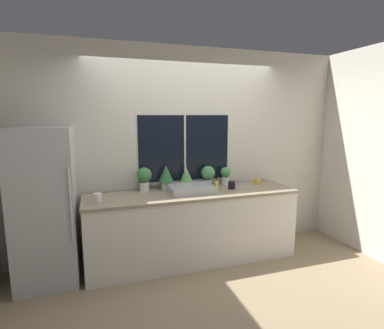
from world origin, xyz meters
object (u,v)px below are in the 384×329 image
at_px(soap_bottle, 216,185).
at_px(potted_plant_far_left, 144,177).
at_px(potted_plant_right, 208,174).
at_px(mug_yellow, 257,181).
at_px(sink, 191,189).
at_px(potted_plant_left, 166,176).
at_px(refrigerator, 45,206).
at_px(potted_plant_far_right, 226,175).
at_px(mug_white, 98,198).
at_px(potted_plant_center, 186,176).
at_px(mug_black, 232,185).

bearing_deg(soap_bottle, potted_plant_far_left, 162.92).
xyz_separation_m(potted_plant_right, mug_yellow, (0.69, -0.10, -0.12)).
bearing_deg(potted_plant_far_left, sink, -23.33).
xyz_separation_m(potted_plant_left, soap_bottle, (0.58, -0.27, -0.11)).
height_order(sink, mug_yellow, sink).
height_order(sink, soap_bottle, sink).
distance_m(sink, mug_yellow, 1.01).
relative_size(refrigerator, potted_plant_right, 6.19).
height_order(refrigerator, potted_plant_far_right, refrigerator).
distance_m(soap_bottle, mug_yellow, 0.70).
height_order(potted_plant_far_right, mug_white, potted_plant_far_right).
bearing_deg(mug_white, soap_bottle, 3.21).
relative_size(potted_plant_center, mug_white, 2.61).
relative_size(potted_plant_left, mug_black, 3.13).
distance_m(refrigerator, potted_plant_right, 1.98).
height_order(potted_plant_far_right, mug_yellow, potted_plant_far_right).
bearing_deg(soap_bottle, potted_plant_center, 139.81).
height_order(potted_plant_left, mug_yellow, potted_plant_left).
bearing_deg(mug_yellow, potted_plant_far_left, 176.31).
relative_size(potted_plant_far_right, mug_black, 2.45).
bearing_deg(mug_yellow, mug_white, -173.32).
bearing_deg(mug_black, mug_yellow, 16.53).
xyz_separation_m(potted_plant_center, potted_plant_far_right, (0.56, -0.00, -0.02)).
bearing_deg(potted_plant_left, mug_black, -15.91).
xyz_separation_m(potted_plant_far_right, mug_white, (-1.67, -0.35, -0.09)).
bearing_deg(potted_plant_far_left, potted_plant_left, -0.00).
bearing_deg(sink, potted_plant_far_right, 21.87).
xyz_separation_m(soap_bottle, mug_white, (-1.43, -0.08, -0.02)).
height_order(potted_plant_center, mug_white, potted_plant_center).
relative_size(sink, mug_yellow, 6.02).
xyz_separation_m(potted_plant_center, mug_white, (-1.12, -0.35, -0.11)).
distance_m(potted_plant_far_left, potted_plant_center, 0.55).
height_order(potted_plant_right, potted_plant_far_right, potted_plant_right).
bearing_deg(refrigerator, potted_plant_far_left, 10.47).
bearing_deg(potted_plant_center, sink, -93.71).
relative_size(potted_plant_center, mug_yellow, 3.08).
xyz_separation_m(refrigerator, mug_white, (0.54, -0.14, 0.08)).
bearing_deg(potted_plant_far_right, mug_black, -94.25).
xyz_separation_m(potted_plant_center, potted_plant_right, (0.30, -0.00, 0.00)).
distance_m(refrigerator, potted_plant_center, 1.68).
xyz_separation_m(potted_plant_far_left, potted_plant_left, (0.28, -0.00, 0.00)).
height_order(potted_plant_far_left, potted_plant_right, potted_plant_far_left).
xyz_separation_m(potted_plant_left, potted_plant_far_right, (0.83, 0.00, -0.04)).
bearing_deg(potted_plant_far_left, mug_white, -148.59).
bearing_deg(soap_bottle, refrigerator, 178.25).
relative_size(refrigerator, mug_black, 17.09).
bearing_deg(potted_plant_center, mug_black, -23.14).
bearing_deg(potted_plant_right, soap_bottle, -87.56).
height_order(potted_plant_left, potted_plant_center, potted_plant_left).
relative_size(potted_plant_right, potted_plant_far_right, 1.13).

